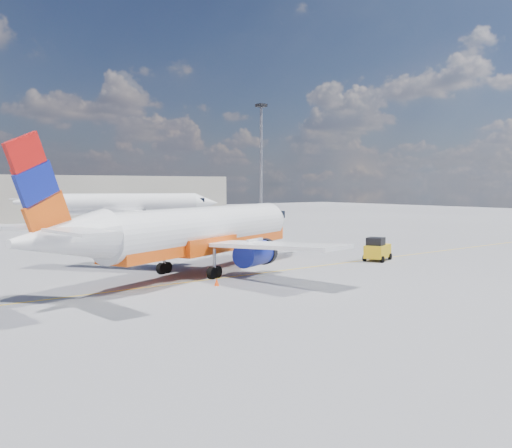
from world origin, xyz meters
TOP-DOWN VIEW (x-y plane):
  - ground at (0.00, 0.00)m, footprint 240.00×240.00m
  - taxi_line at (0.00, 3.00)m, footprint 70.00×0.15m
  - terminal_main at (5.00, 75.00)m, footprint 70.00×14.00m
  - main_jet at (-6.77, 5.56)m, footprint 29.90×22.56m
  - second_jet at (10.35, 54.12)m, footprint 31.12×23.46m
  - gse_tug at (9.13, 2.23)m, footprint 3.18×2.62m
  - traffic_cone at (-8.34, 0.58)m, footprint 0.37×0.37m
  - floodlight_mast at (25.86, 38.77)m, footprint 1.35×1.35m

SIDE VIEW (x-z plane):
  - ground at x=0.00m, z-range 0.00..0.00m
  - taxi_line at x=0.00m, z-range 0.00..0.01m
  - traffic_cone at x=-8.34m, z-range -0.01..0.51m
  - gse_tug at x=9.13m, z-range -0.05..1.95m
  - main_jet at x=-6.77m, z-range -1.53..7.64m
  - second_jet at x=10.35m, z-range -1.59..7.97m
  - terminal_main at x=5.00m, z-range 0.00..8.00m
  - floodlight_mast at x=25.86m, z-range 1.84..20.37m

